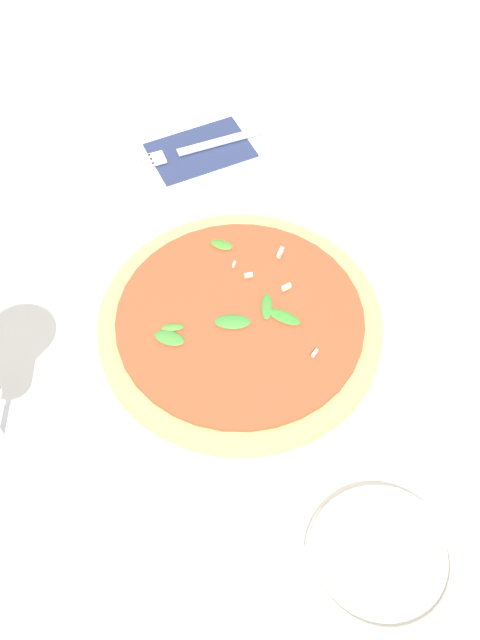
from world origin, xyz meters
TOP-DOWN VIEW (x-y plane):
  - ground_plane at (0.00, 0.00)m, footprint 6.00×6.00m
  - pizza_arugula_main at (0.01, 0.02)m, footprint 0.35×0.35m
  - napkin at (-0.02, -0.30)m, footprint 0.16×0.12m
  - fork at (-0.01, -0.30)m, footprint 0.21×0.04m
  - side_plate_white at (-0.05, 0.32)m, footprint 0.15×0.15m

SIDE VIEW (x-z plane):
  - ground_plane at x=0.00m, z-range 0.00..0.00m
  - napkin at x=-0.02m, z-range 0.00..0.01m
  - fork at x=-0.01m, z-range 0.01..0.01m
  - side_plate_white at x=-0.05m, z-range 0.00..0.02m
  - pizza_arugula_main at x=0.01m, z-range -0.01..0.04m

